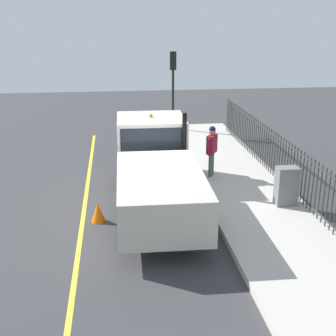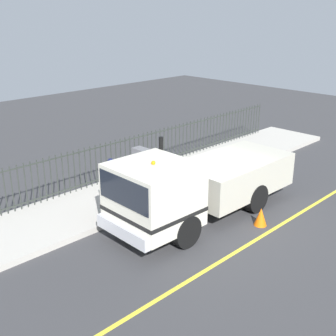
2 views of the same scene
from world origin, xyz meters
TOP-DOWN VIEW (x-y plane):
  - ground_plane at (0.00, 0.00)m, footprint 45.72×45.72m
  - sidewalk_slab at (3.09, 0.00)m, footprint 2.93×20.78m
  - lane_marking at (-2.02, 0.00)m, footprint 0.12×18.70m
  - work_truck at (0.14, 1.06)m, footprint 2.36×6.93m
  - worker_standing at (2.22, 2.57)m, footprint 0.46×0.56m
  - iron_fence at (4.37, -0.00)m, footprint 0.04×17.70m
  - traffic_light_near at (1.83, 9.53)m, footprint 0.31×0.23m
  - utility_cabinet at (3.86, -0.11)m, footprint 0.62×0.41m
  - traffic_cone at (-1.57, -0.23)m, footprint 0.40×0.40m

SIDE VIEW (x-z plane):
  - ground_plane at x=0.00m, z-range 0.00..0.00m
  - lane_marking at x=-2.02m, z-range 0.00..0.01m
  - sidewalk_slab at x=3.09m, z-range 0.00..0.18m
  - traffic_cone at x=-1.57m, z-range 0.00..0.57m
  - utility_cabinet at x=3.86m, z-range 0.18..1.32m
  - iron_fence at x=4.37m, z-range 0.19..1.73m
  - work_truck at x=0.14m, z-range -0.08..2.57m
  - worker_standing at x=2.22m, z-range 0.38..2.14m
  - traffic_light_near at x=1.83m, z-range 0.97..4.67m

